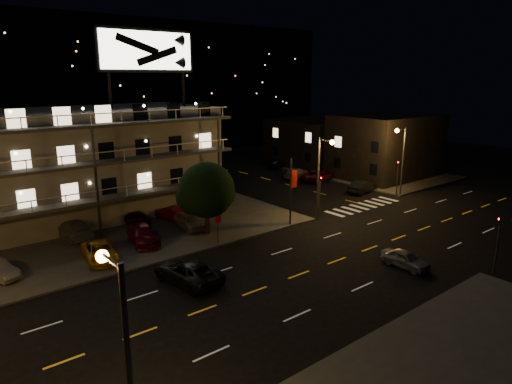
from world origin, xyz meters
TOP-DOWN VIEW (x-y plane):
  - ground at (0.00, 0.00)m, footprint 140.00×140.00m
  - curb_nw at (-14.00, 20.00)m, footprint 44.00×24.00m
  - curb_ne at (30.00, 20.00)m, footprint 16.00×24.00m
  - motel at (-9.94, 23.88)m, footprint 28.00×13.80m
  - side_bldg_front at (29.99, 16.00)m, footprint 14.06×10.00m
  - side_bldg_back at (29.99, 28.00)m, footprint 14.06×12.00m
  - hill_backdrop at (-5.94, 68.78)m, footprint 120.00×25.00m
  - streetlight_nc at (8.50, 7.94)m, footprint 0.44×1.92m
  - streetlight_ne at (22.14, 8.30)m, footprint 1.92×0.44m
  - streetlight_s at (-18.00, -7.94)m, footprint 0.44×1.92m
  - signal_nw at (9.00, 8.50)m, footprint 0.20×0.27m
  - signal_sw at (9.00, -8.50)m, footprint 0.20×0.27m
  - signal_ne at (22.00, 8.50)m, footprint 0.27×0.20m
  - banner_north at (5.09, 8.40)m, footprint 0.83×0.16m
  - stop_sign at (-3.00, 8.57)m, footprint 0.91×0.11m
  - tree at (-2.48, 11.04)m, footprint 5.05×4.86m
  - lot_car_2 at (-12.01, 11.06)m, footprint 2.91×5.00m
  - lot_car_3 at (-7.86, 12.48)m, footprint 3.03×5.23m
  - lot_car_4 at (-3.00, 13.15)m, footprint 2.04×4.21m
  - lot_car_7 at (-11.99, 17.46)m, footprint 2.47×5.32m
  - lot_car_8 at (-6.42, 17.06)m, footprint 1.98×4.28m
  - lot_car_9 at (-2.95, 16.68)m, footprint 2.38×4.22m
  - side_car_0 at (20.20, 11.99)m, footprint 4.73×2.37m
  - side_car_1 at (20.69, 19.64)m, footprint 5.63×3.38m
  - side_car_2 at (19.70, 22.81)m, footprint 5.12×3.31m
  - side_car_3 at (22.29, 29.44)m, footprint 4.44×2.75m
  - road_car_east at (5.02, -3.90)m, footprint 1.48×3.63m
  - road_car_west at (-8.66, 3.92)m, footprint 3.28×5.74m

SIDE VIEW (x-z plane):
  - ground at x=0.00m, z-range 0.00..0.00m
  - curb_nw at x=-14.00m, z-range 0.00..0.15m
  - curb_ne at x=30.00m, z-range 0.00..0.15m
  - road_car_east at x=5.02m, z-range 0.00..1.23m
  - side_car_2 at x=19.70m, z-range 0.00..1.38m
  - side_car_3 at x=22.29m, z-range 0.00..1.41m
  - side_car_1 at x=20.69m, z-range 0.00..1.46m
  - side_car_0 at x=20.20m, z-range 0.00..1.49m
  - road_car_west at x=-8.66m, z-range 0.00..1.51m
  - lot_car_2 at x=-12.01m, z-range 0.15..1.46m
  - lot_car_9 at x=-2.95m, z-range 0.15..1.47m
  - lot_car_4 at x=-3.00m, z-range 0.15..1.54m
  - lot_car_8 at x=-6.42m, z-range 0.15..1.57m
  - lot_car_3 at x=-7.86m, z-range 0.15..1.58m
  - lot_car_7 at x=-11.99m, z-range 0.15..1.65m
  - stop_sign at x=-3.00m, z-range 0.41..3.01m
  - signal_nw at x=9.00m, z-range 0.27..4.87m
  - signal_sw at x=9.00m, z-range 0.27..4.87m
  - signal_ne at x=22.00m, z-range 0.27..4.87m
  - banner_north at x=5.09m, z-range 0.23..6.63m
  - side_bldg_back at x=29.99m, z-range 0.00..7.00m
  - tree at x=-2.48m, z-range 0.75..7.10m
  - side_bldg_front at x=29.99m, z-range 0.00..8.50m
  - streetlight_nc at x=8.50m, z-range 0.96..8.96m
  - streetlight_ne at x=22.14m, z-range 0.96..8.96m
  - streetlight_s at x=-18.00m, z-range 0.96..8.96m
  - motel at x=-9.94m, z-range -3.71..14.39m
  - hill_backdrop at x=-5.94m, z-range -0.45..23.55m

